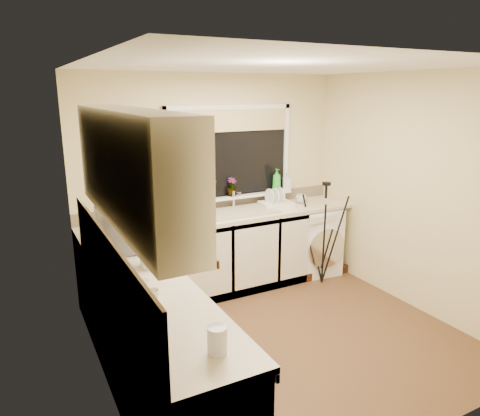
# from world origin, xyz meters

# --- Properties ---
(floor) EXTENTS (3.20, 3.20, 0.00)m
(floor) POSITION_xyz_m (0.00, 0.00, 0.00)
(floor) COLOR brown
(floor) RESTS_ON ground
(ceiling) EXTENTS (3.20, 3.20, 0.00)m
(ceiling) POSITION_xyz_m (0.00, 0.00, 2.45)
(ceiling) COLOR white
(ceiling) RESTS_ON ground
(wall_back) EXTENTS (3.20, 0.00, 3.20)m
(wall_back) POSITION_xyz_m (0.00, 1.50, 1.23)
(wall_back) COLOR beige
(wall_back) RESTS_ON ground
(wall_front) EXTENTS (3.20, 0.00, 3.20)m
(wall_front) POSITION_xyz_m (0.00, -1.50, 1.23)
(wall_front) COLOR beige
(wall_front) RESTS_ON ground
(wall_left) EXTENTS (0.00, 3.00, 3.00)m
(wall_left) POSITION_xyz_m (-1.60, 0.00, 1.23)
(wall_left) COLOR beige
(wall_left) RESTS_ON ground
(wall_right) EXTENTS (0.00, 3.00, 3.00)m
(wall_right) POSITION_xyz_m (1.60, 0.00, 1.23)
(wall_right) COLOR beige
(wall_right) RESTS_ON ground
(base_cabinet_back) EXTENTS (2.55, 0.60, 0.86)m
(base_cabinet_back) POSITION_xyz_m (-0.33, 1.20, 0.43)
(base_cabinet_back) COLOR silver
(base_cabinet_back) RESTS_ON floor
(base_cabinet_left) EXTENTS (0.54, 2.40, 0.86)m
(base_cabinet_left) POSITION_xyz_m (-1.30, -0.30, 0.43)
(base_cabinet_left) COLOR silver
(base_cabinet_left) RESTS_ON floor
(worktop_back) EXTENTS (3.20, 0.60, 0.04)m
(worktop_back) POSITION_xyz_m (0.00, 1.20, 0.88)
(worktop_back) COLOR beige
(worktop_back) RESTS_ON base_cabinet_back
(worktop_left) EXTENTS (0.60, 2.40, 0.04)m
(worktop_left) POSITION_xyz_m (-1.30, -0.30, 0.88)
(worktop_left) COLOR beige
(worktop_left) RESTS_ON base_cabinet_left
(upper_cabinet) EXTENTS (0.28, 1.90, 0.70)m
(upper_cabinet) POSITION_xyz_m (-1.44, -0.45, 1.80)
(upper_cabinet) COLOR silver
(upper_cabinet) RESTS_ON wall_left
(splashback_left) EXTENTS (0.02, 2.40, 0.45)m
(splashback_left) POSITION_xyz_m (-1.59, -0.30, 1.12)
(splashback_left) COLOR beige
(splashback_left) RESTS_ON wall_left
(splashback_back) EXTENTS (3.20, 0.02, 0.14)m
(splashback_back) POSITION_xyz_m (0.00, 1.49, 0.97)
(splashback_back) COLOR beige
(splashback_back) RESTS_ON wall_back
(window_glass) EXTENTS (1.50, 0.02, 1.00)m
(window_glass) POSITION_xyz_m (0.20, 1.49, 1.55)
(window_glass) COLOR black
(window_glass) RESTS_ON wall_back
(window_blind) EXTENTS (1.50, 0.02, 0.25)m
(window_blind) POSITION_xyz_m (0.20, 1.46, 1.92)
(window_blind) COLOR tan
(window_blind) RESTS_ON wall_back
(windowsill) EXTENTS (1.60, 0.14, 0.03)m
(windowsill) POSITION_xyz_m (0.20, 1.43, 1.04)
(windowsill) COLOR white
(windowsill) RESTS_ON wall_back
(sink) EXTENTS (0.82, 0.46, 0.03)m
(sink) POSITION_xyz_m (0.20, 1.20, 0.91)
(sink) COLOR tan
(sink) RESTS_ON worktop_back
(faucet) EXTENTS (0.03, 0.03, 0.24)m
(faucet) POSITION_xyz_m (0.20, 1.38, 1.02)
(faucet) COLOR silver
(faucet) RESTS_ON worktop_back
(washing_machine) EXTENTS (0.65, 0.63, 0.85)m
(washing_machine) POSITION_xyz_m (1.20, 1.18, 0.42)
(washing_machine) COLOR white
(washing_machine) RESTS_ON floor
(laptop) EXTENTS (0.32, 0.30, 0.21)m
(laptop) POSITION_xyz_m (-0.63, 1.12, 0.96)
(laptop) COLOR #97969E
(laptop) RESTS_ON worktop_back
(kettle) EXTENTS (0.18, 0.18, 0.23)m
(kettle) POSITION_xyz_m (-1.18, 0.10, 1.02)
(kettle) COLOR white
(kettle) RESTS_ON worktop_left
(dish_rack) EXTENTS (0.41, 0.33, 0.06)m
(dish_rack) POSITION_xyz_m (0.71, 1.25, 0.93)
(dish_rack) COLOR silver
(dish_rack) RESTS_ON worktop_back
(tripod) EXTENTS (0.70, 0.70, 1.24)m
(tripod) POSITION_xyz_m (1.11, 0.82, 0.62)
(tripod) COLOR black
(tripod) RESTS_ON floor
(glass_jug) EXTENTS (0.11, 0.11, 0.16)m
(glass_jug) POSITION_xyz_m (-1.23, -1.24, 0.98)
(glass_jug) COLOR silver
(glass_jug) RESTS_ON worktop_left
(steel_jar) EXTENTS (0.09, 0.09, 0.12)m
(steel_jar) POSITION_xyz_m (-1.39, -0.40, 0.96)
(steel_jar) COLOR silver
(steel_jar) RESTS_ON worktop_left
(microwave) EXTENTS (0.42, 0.61, 0.33)m
(microwave) POSITION_xyz_m (-1.24, 0.67, 1.07)
(microwave) COLOR white
(microwave) RESTS_ON worktop_left
(plant_a) EXTENTS (0.12, 0.08, 0.22)m
(plant_a) POSITION_xyz_m (-0.35, 1.42, 1.16)
(plant_a) COLOR #999999
(plant_a) RESTS_ON windowsill
(plant_b) EXTENTS (0.13, 0.11, 0.21)m
(plant_b) POSITION_xyz_m (-0.05, 1.43, 1.16)
(plant_b) COLOR #999999
(plant_b) RESTS_ON windowsill
(plant_c) EXTENTS (0.14, 0.14, 0.22)m
(plant_c) POSITION_xyz_m (0.20, 1.42, 1.16)
(plant_c) COLOR #999999
(plant_c) RESTS_ON windowsill
(soap_bottle_green) EXTENTS (0.11, 0.11, 0.28)m
(soap_bottle_green) POSITION_xyz_m (0.81, 1.41, 1.19)
(soap_bottle_green) COLOR green
(soap_bottle_green) RESTS_ON windowsill
(soap_bottle_clear) EXTENTS (0.13, 0.13, 0.21)m
(soap_bottle_clear) POSITION_xyz_m (0.97, 1.42, 1.16)
(soap_bottle_clear) COLOR #999999
(soap_bottle_clear) RESTS_ON windowsill
(cup_back) EXTENTS (0.14, 0.14, 0.11)m
(cup_back) POSITION_xyz_m (1.08, 1.26, 0.95)
(cup_back) COLOR beige
(cup_back) RESTS_ON worktop_back
(cup_left) EXTENTS (0.10, 0.10, 0.08)m
(cup_left) POSITION_xyz_m (-1.36, -0.50, 0.94)
(cup_left) COLOR beige
(cup_left) RESTS_ON worktop_left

